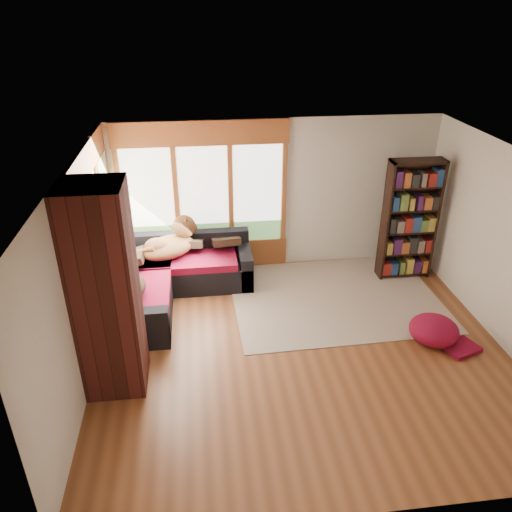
{
  "coord_description": "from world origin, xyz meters",
  "views": [
    {
      "loc": [
        -1.29,
        -5.36,
        4.29
      ],
      "look_at": [
        -0.51,
        1.0,
        0.95
      ],
      "focal_mm": 35.0,
      "sensor_mm": 36.0,
      "label": 1
    }
  ],
  "objects_px": {
    "brick_chimney": "(106,293)",
    "bookshelf": "(410,220)",
    "dog_tan": "(172,240)",
    "pouf": "(434,329)",
    "dog_brindle": "(127,277)",
    "area_rug": "(335,297)",
    "sectional_sofa": "(161,277)"
  },
  "relations": [
    {
      "from": "brick_chimney",
      "to": "bookshelf",
      "type": "xyz_separation_m",
      "value": [
        4.54,
        2.16,
        -0.27
      ]
    },
    {
      "from": "bookshelf",
      "to": "dog_tan",
      "type": "relative_size",
      "value": 1.86
    },
    {
      "from": "brick_chimney",
      "to": "bookshelf",
      "type": "distance_m",
      "value": 5.03
    },
    {
      "from": "brick_chimney",
      "to": "pouf",
      "type": "bearing_deg",
      "value": 4.09
    },
    {
      "from": "brick_chimney",
      "to": "dog_brindle",
      "type": "relative_size",
      "value": 3.03
    },
    {
      "from": "area_rug",
      "to": "dog_brindle",
      "type": "relative_size",
      "value": 3.77
    },
    {
      "from": "bookshelf",
      "to": "pouf",
      "type": "distance_m",
      "value": 2.05
    },
    {
      "from": "sectional_sofa",
      "to": "pouf",
      "type": "relative_size",
      "value": 3.24
    },
    {
      "from": "area_rug",
      "to": "brick_chimney",
      "type": "bearing_deg",
      "value": -153.79
    },
    {
      "from": "dog_brindle",
      "to": "bookshelf",
      "type": "bearing_deg",
      "value": -93.96
    },
    {
      "from": "sectional_sofa",
      "to": "dog_brindle",
      "type": "xyz_separation_m",
      "value": [
        -0.41,
        -0.74,
        0.45
      ]
    },
    {
      "from": "sectional_sofa",
      "to": "dog_tan",
      "type": "distance_m",
      "value": 0.63
    },
    {
      "from": "sectional_sofa",
      "to": "area_rug",
      "type": "relative_size",
      "value": 0.68
    },
    {
      "from": "dog_tan",
      "to": "dog_brindle",
      "type": "relative_size",
      "value": 1.28
    },
    {
      "from": "area_rug",
      "to": "bookshelf",
      "type": "distance_m",
      "value": 1.79
    },
    {
      "from": "sectional_sofa",
      "to": "pouf",
      "type": "height_order",
      "value": "sectional_sofa"
    },
    {
      "from": "dog_tan",
      "to": "dog_brindle",
      "type": "distance_m",
      "value": 1.22
    },
    {
      "from": "sectional_sofa",
      "to": "dog_brindle",
      "type": "distance_m",
      "value": 0.96
    },
    {
      "from": "brick_chimney",
      "to": "sectional_sofa",
      "type": "height_order",
      "value": "brick_chimney"
    },
    {
      "from": "pouf",
      "to": "dog_tan",
      "type": "distance_m",
      "value": 4.2
    },
    {
      "from": "brick_chimney",
      "to": "pouf",
      "type": "distance_m",
      "value": 4.41
    },
    {
      "from": "dog_tan",
      "to": "dog_brindle",
      "type": "height_order",
      "value": "dog_tan"
    },
    {
      "from": "bookshelf",
      "to": "brick_chimney",
      "type": "bearing_deg",
      "value": -154.59
    },
    {
      "from": "sectional_sofa",
      "to": "dog_tan",
      "type": "height_order",
      "value": "dog_tan"
    },
    {
      "from": "area_rug",
      "to": "dog_tan",
      "type": "height_order",
      "value": "dog_tan"
    },
    {
      "from": "sectional_sofa",
      "to": "dog_tan",
      "type": "bearing_deg",
      "value": 53.57
    },
    {
      "from": "area_rug",
      "to": "pouf",
      "type": "relative_size",
      "value": 4.77
    },
    {
      "from": "bookshelf",
      "to": "dog_tan",
      "type": "height_order",
      "value": "bookshelf"
    },
    {
      "from": "pouf",
      "to": "dog_brindle",
      "type": "distance_m",
      "value": 4.37
    },
    {
      "from": "pouf",
      "to": "brick_chimney",
      "type": "bearing_deg",
      "value": -175.91
    },
    {
      "from": "brick_chimney",
      "to": "sectional_sofa",
      "type": "bearing_deg",
      "value": 77.71
    },
    {
      "from": "dog_brindle",
      "to": "brick_chimney",
      "type": "bearing_deg",
      "value": 163.57
    }
  ]
}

